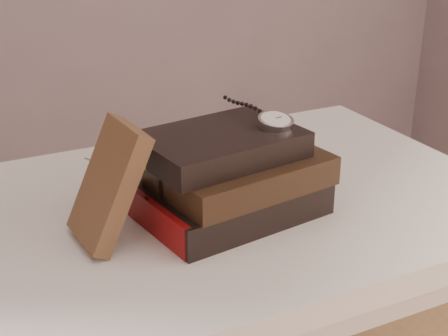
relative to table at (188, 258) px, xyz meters
name	(u,v)px	position (x,y,z in m)	size (l,w,h in m)	color
table	(188,258)	(0.00, 0.00, 0.00)	(1.00, 0.60, 0.75)	silver
book_stack	(231,176)	(0.05, -0.05, 0.15)	(0.28, 0.21, 0.13)	black
journal	(109,185)	(-0.13, -0.05, 0.17)	(0.02, 0.10, 0.17)	#442B1A
pocket_watch	(273,120)	(0.12, -0.05, 0.23)	(0.06, 0.16, 0.02)	silver
eyeglasses	(147,163)	(-0.05, 0.02, 0.16)	(0.12, 0.14, 0.05)	silver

